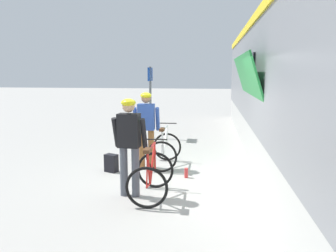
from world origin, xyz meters
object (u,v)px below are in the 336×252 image
(platform_sign_post, at_px, (150,90))
(backpack_on_platform, at_px, (111,163))
(bicycle_near_white, at_px, (164,150))
(water_bottle_near_the_bikes, at_px, (186,173))
(cyclist_near_in_blue, at_px, (146,123))
(bicycle_far_red, at_px, (151,176))
(cyclist_far_in_dark, at_px, (129,139))
(train_car, at_px, (321,83))

(platform_sign_post, bearing_deg, backpack_on_platform, -92.17)
(bicycle_near_white, height_order, water_bottle_near_the_bikes, bicycle_near_white)
(cyclist_near_in_blue, distance_m, water_bottle_near_the_bikes, 1.52)
(bicycle_far_red, bearing_deg, cyclist_far_in_dark, 174.17)
(water_bottle_near_the_bikes, height_order, platform_sign_post, platform_sign_post)
(train_car, height_order, water_bottle_near_the_bikes, train_car)
(cyclist_near_in_blue, relative_size, backpack_on_platform, 4.40)
(platform_sign_post, bearing_deg, bicycle_far_red, -79.48)
(bicycle_far_red, distance_m, water_bottle_near_the_bikes, 1.37)
(cyclist_far_in_dark, xyz_separation_m, platform_sign_post, (-0.62, 5.45, 0.57))
(bicycle_near_white, xyz_separation_m, platform_sign_post, (-0.97, 3.43, 1.22))
(cyclist_near_in_blue, bearing_deg, water_bottle_near_the_bikes, -33.94)
(train_car, xyz_separation_m, cyclist_near_in_blue, (-3.92, -0.47, -0.91))
(train_car, xyz_separation_m, backpack_on_platform, (-4.64, -0.92, -1.77))
(cyclist_near_in_blue, bearing_deg, train_car, 6.82)
(cyclist_near_in_blue, xyz_separation_m, water_bottle_near_the_bikes, (0.98, -0.66, -0.95))
(cyclist_far_in_dark, distance_m, bicycle_near_white, 2.15)
(cyclist_far_in_dark, xyz_separation_m, backpack_on_platform, (-0.77, 1.40, -0.85))
(cyclist_far_in_dark, bearing_deg, platform_sign_post, 96.50)
(train_car, distance_m, backpack_on_platform, 5.05)
(train_car, distance_m, water_bottle_near_the_bikes, 3.65)
(cyclist_far_in_dark, distance_m, platform_sign_post, 5.51)
(bicycle_far_red, bearing_deg, cyclist_near_in_blue, 103.50)
(cyclist_near_in_blue, distance_m, platform_sign_post, 3.69)
(train_car, distance_m, bicycle_far_red, 4.47)
(cyclist_near_in_blue, xyz_separation_m, bicycle_near_white, (0.40, 0.17, -0.65))
(water_bottle_near_the_bikes, bearing_deg, train_car, 21.06)
(train_car, height_order, platform_sign_post, train_car)
(bicycle_near_white, relative_size, water_bottle_near_the_bikes, 5.17)
(cyclist_near_in_blue, relative_size, bicycle_near_white, 1.63)
(water_bottle_near_the_bikes, bearing_deg, backpack_on_platform, 173.00)
(water_bottle_near_the_bikes, distance_m, platform_sign_post, 4.78)
(bicycle_near_white, height_order, platform_sign_post, platform_sign_post)
(cyclist_far_in_dark, height_order, platform_sign_post, platform_sign_post)
(backpack_on_platform, height_order, platform_sign_post, platform_sign_post)
(platform_sign_post, bearing_deg, water_bottle_near_the_bikes, -70.02)
(bicycle_near_white, xyz_separation_m, backpack_on_platform, (-1.12, -0.62, -0.20))
(train_car, bearing_deg, cyclist_near_in_blue, -173.18)
(cyclist_near_in_blue, relative_size, platform_sign_post, 0.73)
(cyclist_near_in_blue, xyz_separation_m, backpack_on_platform, (-0.72, -0.45, -0.85))
(train_car, height_order, cyclist_near_in_blue, train_car)
(water_bottle_near_the_bikes, bearing_deg, bicycle_near_white, 125.09)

